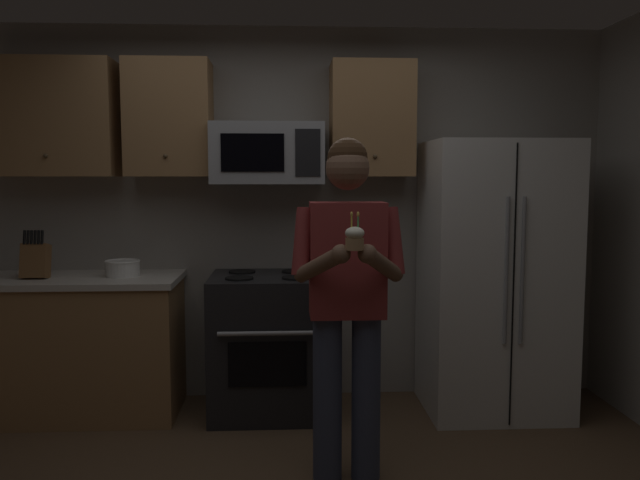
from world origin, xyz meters
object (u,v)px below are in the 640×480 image
(refrigerator, at_px, (494,278))
(bowl_large_white, at_px, (123,268))
(knife_block, at_px, (35,260))
(cupcake, at_px, (355,238))
(oven_range, at_px, (269,344))
(person, at_px, (347,290))
(microwave, at_px, (268,154))

(refrigerator, relative_size, bowl_large_white, 7.93)
(knife_block, xyz_separation_m, cupcake, (1.91, -1.30, 0.26))
(oven_range, xyz_separation_m, person, (0.43, -1.00, 0.53))
(refrigerator, bearing_deg, oven_range, 178.50)
(microwave, distance_m, refrigerator, 1.72)
(cupcake, bearing_deg, oven_range, 107.82)
(refrigerator, distance_m, knife_block, 2.99)
(oven_range, bearing_deg, refrigerator, -1.50)
(microwave, height_order, bowl_large_white, microwave)
(cupcake, bearing_deg, bowl_large_white, 135.44)
(refrigerator, height_order, knife_block, refrigerator)
(bowl_large_white, relative_size, person, 0.13)
(person, bearing_deg, bowl_large_white, 143.28)
(refrigerator, relative_size, cupcake, 10.35)
(refrigerator, xyz_separation_m, person, (-1.07, -0.96, 0.10))
(oven_range, relative_size, cupcake, 5.36)
(bowl_large_white, distance_m, person, 1.72)
(bowl_large_white, xyz_separation_m, cupcake, (1.38, -1.36, 0.32))
(refrigerator, height_order, person, refrigerator)
(microwave, height_order, person, microwave)
(knife_block, bearing_deg, refrigerator, -0.18)
(cupcake, bearing_deg, person, 90.00)
(cupcake, bearing_deg, microwave, 106.43)
(microwave, height_order, knife_block, microwave)
(bowl_large_white, bearing_deg, oven_range, -1.71)
(oven_range, distance_m, knife_block, 1.59)
(knife_block, height_order, cupcake, cupcake)
(oven_range, bearing_deg, knife_block, -178.85)
(microwave, bearing_deg, person, -69.11)
(oven_range, xyz_separation_m, knife_block, (-1.48, -0.03, 0.58))
(microwave, height_order, cupcake, microwave)
(microwave, relative_size, cupcake, 4.26)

